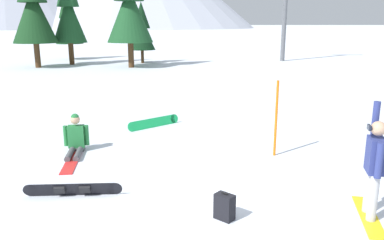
# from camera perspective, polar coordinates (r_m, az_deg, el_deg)

# --- Properties ---
(ground_plane) EXTENTS (800.00, 800.00, 0.00)m
(ground_plane) POSITION_cam_1_polar(r_m,az_deg,el_deg) (7.92, 1.48, -9.94)
(ground_plane) COLOR silver
(snowboarder_foreground) EXTENTS (0.60, 1.57, 1.94)m
(snowboarder_foreground) POSITION_cam_1_polar(r_m,az_deg,el_deg) (7.17, 24.62, -6.07)
(snowboarder_foreground) COLOR yellow
(snowboarder_foreground) RESTS_ON ground_plane
(snowboarder_midground) EXTENTS (0.67, 1.85, 0.97)m
(snowboarder_midground) POSITION_cam_1_polar(r_m,az_deg,el_deg) (10.32, -16.58, -2.79)
(snowboarder_midground) COLOR #4C4C51
(snowboarder_midground) RESTS_ON ground_plane
(loose_snowboard_near_left) EXTENTS (1.50, 1.28, 0.29)m
(loose_snowboard_near_left) POSITION_cam_1_polar(r_m,az_deg,el_deg) (12.43, -5.66, -0.35)
(loose_snowboard_near_left) COLOR #19B259
(loose_snowboard_near_left) RESTS_ON ground_plane
(loose_snowboard_near_right) EXTENTS (1.85, 0.25, 0.28)m
(loose_snowboard_near_right) POSITION_cam_1_polar(r_m,az_deg,el_deg) (7.88, -16.91, -9.57)
(loose_snowboard_near_right) COLOR black
(loose_snowboard_near_right) RESTS_ON ground_plane
(backpack_black) EXTENTS (0.38, 0.37, 0.47)m
(backpack_black) POSITION_cam_1_polar(r_m,az_deg,el_deg) (6.76, 4.64, -12.35)
(backpack_black) COLOR black
(backpack_black) RESTS_ON ground_plane
(trail_marker_pole) EXTENTS (0.06, 0.06, 1.86)m
(trail_marker_pole) POSITION_cam_1_polar(r_m,az_deg,el_deg) (9.77, 11.89, 0.19)
(trail_marker_pole) COLOR orange
(trail_marker_pole) RESTS_ON ground_plane
(pine_tree_twin) EXTENTS (2.10, 2.10, 4.75)m
(pine_tree_twin) POSITION_cam_1_polar(r_m,az_deg,el_deg) (32.05, -7.40, 12.76)
(pine_tree_twin) COLOR #472D19
(pine_tree_twin) RESTS_ON ground_plane
(pine_tree_slender) EXTENTS (3.05, 3.05, 7.92)m
(pine_tree_slender) POSITION_cam_1_polar(r_m,az_deg,el_deg) (30.64, -22.11, 15.06)
(pine_tree_slender) COLOR #472D19
(pine_tree_slender) RESTS_ON ground_plane
(pine_tree_young) EXTENTS (2.52, 2.52, 7.55)m
(pine_tree_young) POSITION_cam_1_polar(r_m,az_deg,el_deg) (32.08, -17.54, 14.96)
(pine_tree_young) COLOR #472D19
(pine_tree_young) RESTS_ON ground_plane
(pine_tree_short) EXTENTS (3.23, 3.23, 8.12)m
(pine_tree_short) POSITION_cam_1_polar(r_m,az_deg,el_deg) (29.03, -9.19, 16.20)
(pine_tree_short) COLOR #472D19
(pine_tree_short) RESTS_ON ground_plane
(pine_tree_leaning) EXTENTS (2.33, 2.33, 6.14)m
(pine_tree_leaning) POSITION_cam_1_polar(r_m,az_deg,el_deg) (36.53, -17.56, 13.56)
(pine_tree_leaning) COLOR #472D19
(pine_tree_leaning) RESTS_ON ground_plane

